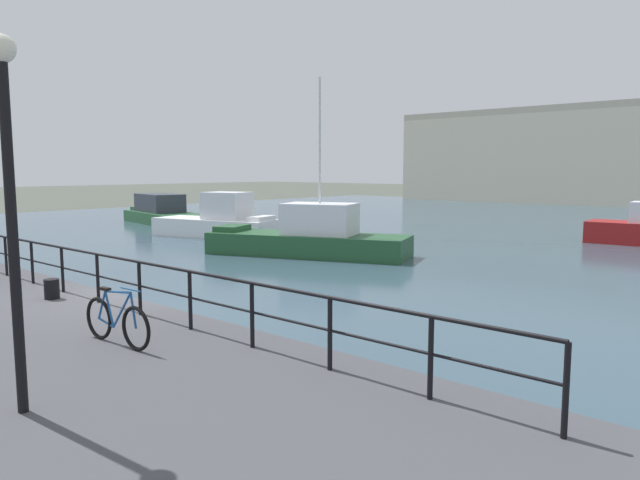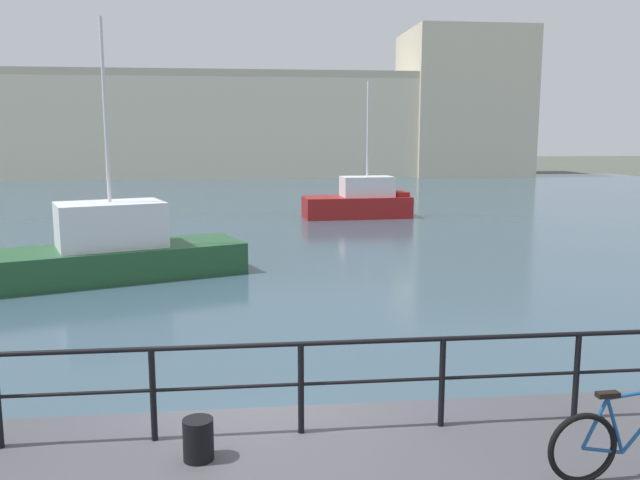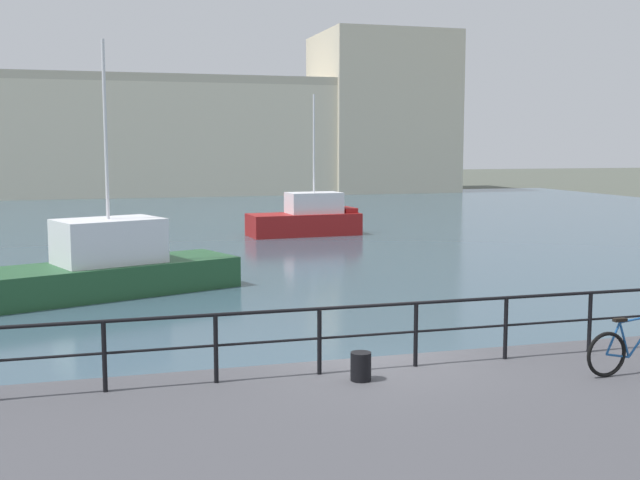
# 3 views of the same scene
# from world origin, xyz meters

# --- Properties ---
(ground_plane) EXTENTS (240.00, 240.00, 0.00)m
(ground_plane) POSITION_xyz_m (0.00, 0.00, 0.00)
(ground_plane) COLOR #4C5147
(water_basin) EXTENTS (80.00, 60.00, 0.01)m
(water_basin) POSITION_xyz_m (0.00, 30.20, 0.01)
(water_basin) COLOR #385160
(water_basin) RESTS_ON ground_plane
(harbor_building) EXTENTS (57.06, 11.09, 14.85)m
(harbor_building) POSITION_xyz_m (5.91, 60.17, 5.50)
(harbor_building) COLOR beige
(harbor_building) RESTS_ON ground_plane
(moored_harbor_tender) EXTENTS (8.95, 5.32, 7.41)m
(moored_harbor_tender) POSITION_xyz_m (-4.51, 11.46, 0.79)
(moored_harbor_tender) COLOR #23512D
(moored_harbor_tender) RESTS_ON water_basin
(moored_red_daysailer) EXTENTS (5.51, 2.47, 6.83)m
(moored_red_daysailer) POSITION_xyz_m (5.58, 25.00, 0.83)
(moored_red_daysailer) COLOR maroon
(moored_red_daysailer) RESTS_ON water_basin
(quay_railing) EXTENTS (19.64, 0.07, 1.08)m
(quay_railing) POSITION_xyz_m (0.45, -0.75, 1.55)
(quay_railing) COLOR black
(quay_railing) RESTS_ON quay_promenade
(parked_bicycle) EXTENTS (1.77, 0.15, 0.98)m
(parked_bicycle) POSITION_xyz_m (3.58, -2.11, 1.20)
(parked_bicycle) COLOR black
(parked_bicycle) RESTS_ON quay_promenade
(mooring_bollard) EXTENTS (0.32, 0.32, 0.44)m
(mooring_bollard) POSITION_xyz_m (-0.66, -1.25, 1.03)
(mooring_bollard) COLOR black
(mooring_bollard) RESTS_ON quay_promenade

